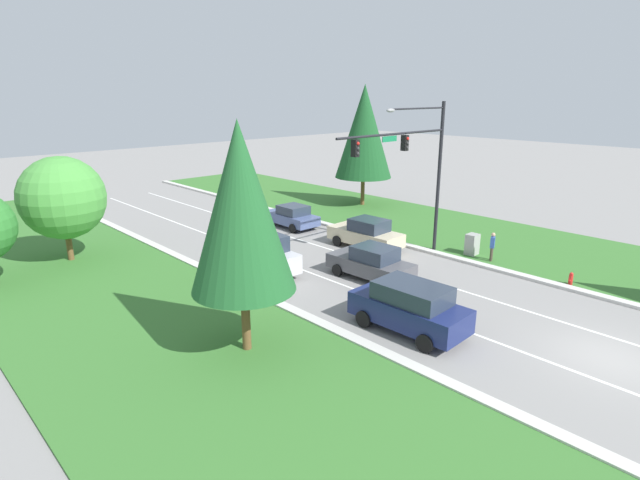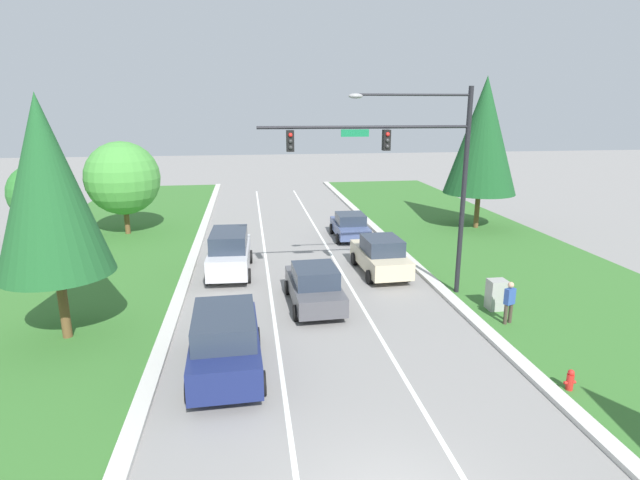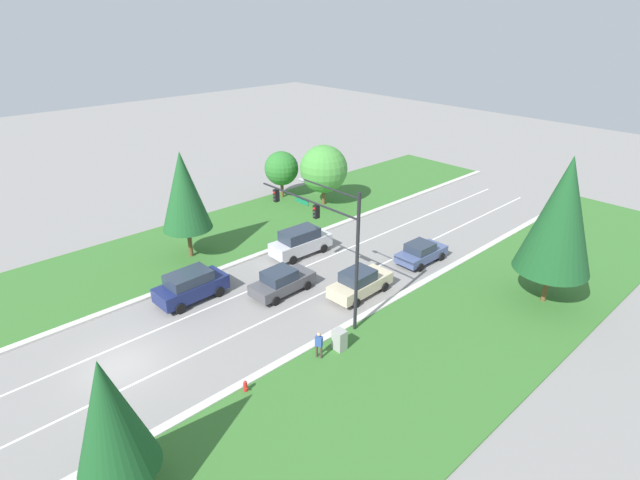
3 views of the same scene
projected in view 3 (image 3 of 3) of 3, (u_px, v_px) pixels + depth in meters
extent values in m
plane|color=gray|center=(121.00, 366.00, 26.64)|extent=(160.00, 160.00, 0.00)
cube|color=beige|center=(172.00, 424.00, 22.85)|extent=(0.50, 90.00, 0.15)
cube|color=beige|center=(83.00, 321.00, 30.37)|extent=(0.50, 90.00, 0.15)
cube|color=#38702D|center=(55.00, 289.00, 33.87)|extent=(10.00, 90.00, 0.08)
cube|color=white|center=(108.00, 351.00, 27.84)|extent=(0.14, 81.00, 0.01)
cube|color=white|center=(136.00, 383.00, 25.44)|extent=(0.14, 81.00, 0.01)
cylinder|color=black|center=(357.00, 265.00, 27.86)|extent=(0.20, 0.20, 8.62)
cylinder|color=black|center=(307.00, 200.00, 29.48)|extent=(8.38, 0.12, 0.12)
cube|color=#147042|center=(302.00, 202.00, 29.86)|extent=(1.10, 0.04, 0.28)
cylinder|color=black|center=(329.00, 188.00, 27.72)|extent=(4.61, 0.09, 0.09)
ellipsoid|color=gray|center=(302.00, 180.00, 29.27)|extent=(0.56, 0.28, 0.20)
cube|color=black|center=(316.00, 212.00, 29.14)|extent=(0.28, 0.32, 0.80)
sphere|color=red|center=(314.00, 209.00, 28.94)|extent=(0.16, 0.16, 0.16)
sphere|color=#2D2D2D|center=(314.00, 212.00, 29.03)|extent=(0.16, 0.16, 0.16)
sphere|color=#2D2D2D|center=(314.00, 216.00, 29.13)|extent=(0.16, 0.16, 0.16)
cube|color=black|center=(276.00, 196.00, 31.65)|extent=(0.28, 0.32, 0.80)
sphere|color=red|center=(274.00, 193.00, 31.44)|extent=(0.16, 0.16, 0.16)
sphere|color=#2D2D2D|center=(274.00, 196.00, 31.54)|extent=(0.16, 0.16, 0.16)
sphere|color=#2D2D2D|center=(274.00, 200.00, 31.64)|extent=(0.16, 0.16, 0.16)
cube|color=navy|center=(191.00, 288.00, 32.46)|extent=(2.13, 4.72, 0.93)
cube|color=#283342|center=(189.00, 278.00, 32.04)|extent=(1.88, 2.85, 0.70)
cylinder|color=black|center=(219.00, 292.00, 32.95)|extent=(0.26, 0.71, 0.70)
cylinder|color=black|center=(203.00, 281.00, 34.21)|extent=(0.26, 0.71, 0.70)
cylinder|color=black|center=(180.00, 309.00, 31.11)|extent=(0.26, 0.71, 0.70)
cylinder|color=black|center=(165.00, 297.00, 32.37)|extent=(0.26, 0.71, 0.70)
cube|color=beige|center=(360.00, 285.00, 33.08)|extent=(2.00, 4.73, 0.79)
cube|color=#283342|center=(358.00, 276.00, 32.58)|extent=(1.73, 2.16, 0.72)
cylinder|color=black|center=(384.00, 287.00, 33.58)|extent=(0.26, 0.66, 0.65)
cylinder|color=black|center=(364.00, 278.00, 34.75)|extent=(0.26, 0.66, 0.65)
cylinder|color=black|center=(356.00, 303.00, 31.73)|extent=(0.26, 0.66, 0.65)
cylinder|color=black|center=(335.00, 293.00, 32.90)|extent=(0.26, 0.66, 0.65)
cube|color=#4C4C51|center=(283.00, 283.00, 33.32)|extent=(2.00, 4.55, 0.72)
cube|color=#283342|center=(279.00, 276.00, 32.85)|extent=(1.73, 2.08, 0.69)
cylinder|color=black|center=(307.00, 285.00, 33.78)|extent=(0.26, 0.62, 0.62)
cylinder|color=black|center=(289.00, 276.00, 34.95)|extent=(0.26, 0.62, 0.62)
cylinder|color=black|center=(276.00, 301.00, 32.00)|extent=(0.26, 0.62, 0.62)
cylinder|color=black|center=(258.00, 291.00, 33.17)|extent=(0.26, 0.62, 0.62)
cube|color=silver|center=(301.00, 244.00, 38.44)|extent=(2.03, 4.98, 0.98)
cube|color=#283342|center=(299.00, 234.00, 37.99)|extent=(1.77, 3.01, 0.80)
cylinder|color=black|center=(323.00, 248.00, 38.92)|extent=(0.26, 0.69, 0.68)
cylinder|color=black|center=(309.00, 241.00, 40.17)|extent=(0.26, 0.69, 0.68)
cylinder|color=black|center=(293.00, 260.00, 37.12)|extent=(0.26, 0.69, 0.68)
cylinder|color=black|center=(278.00, 252.00, 38.37)|extent=(0.26, 0.69, 0.68)
cube|color=#475684|center=(421.00, 254.00, 37.38)|extent=(1.90, 4.21, 0.65)
cube|color=#283342|center=(420.00, 247.00, 36.96)|extent=(1.68, 1.91, 0.61)
cylinder|color=black|center=(441.00, 257.00, 37.69)|extent=(0.25, 0.63, 0.63)
cylinder|color=black|center=(422.00, 249.00, 38.91)|extent=(0.25, 0.63, 0.63)
cylinder|color=black|center=(420.00, 267.00, 36.13)|extent=(0.25, 0.63, 0.63)
cylinder|color=black|center=(401.00, 259.00, 37.34)|extent=(0.25, 0.63, 0.63)
cube|color=#9E9E99|center=(339.00, 340.00, 27.65)|extent=(0.70, 0.60, 1.29)
cylinder|color=#42382D|center=(317.00, 351.00, 27.11)|extent=(0.14, 0.14, 0.84)
cylinder|color=#42382D|center=(321.00, 353.00, 27.01)|extent=(0.14, 0.14, 0.84)
cube|color=#2D4C99|center=(319.00, 341.00, 26.76)|extent=(0.43, 0.35, 0.60)
sphere|color=tan|center=(319.00, 334.00, 26.57)|extent=(0.22, 0.22, 0.22)
cylinder|color=red|center=(246.00, 388.00, 24.73)|extent=(0.20, 0.20, 0.55)
sphere|color=red|center=(245.00, 382.00, 24.58)|extent=(0.18, 0.18, 0.18)
cylinder|color=red|center=(244.00, 386.00, 24.79)|extent=(0.10, 0.09, 0.09)
cylinder|color=red|center=(247.00, 389.00, 24.63)|extent=(0.10, 0.09, 0.09)
cylinder|color=brown|center=(546.00, 285.00, 32.03)|extent=(0.32, 0.32, 2.39)
cone|color=#194C23|center=(562.00, 215.00, 29.97)|extent=(4.60, 4.60, 7.36)
cylinder|color=brown|center=(324.00, 195.00, 48.13)|extent=(0.32, 0.32, 1.91)
sphere|color=#47933D|center=(324.00, 169.00, 47.02)|extent=(4.51, 4.51, 4.51)
cylinder|color=brown|center=(124.00, 480.00, 19.27)|extent=(0.32, 0.32, 1.60)
cone|color=#194C23|center=(109.00, 416.00, 17.89)|extent=(3.09, 3.09, 4.95)
cylinder|color=brown|center=(282.00, 189.00, 50.00)|extent=(0.32, 0.32, 1.79)
sphere|color=#2D752D|center=(281.00, 168.00, 49.09)|extent=(3.36, 3.36, 3.36)
cylinder|color=brown|center=(190.00, 242.00, 37.89)|extent=(0.32, 0.32, 2.41)
cone|color=#1E5628|center=(184.00, 191.00, 36.14)|extent=(3.67, 3.67, 5.87)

